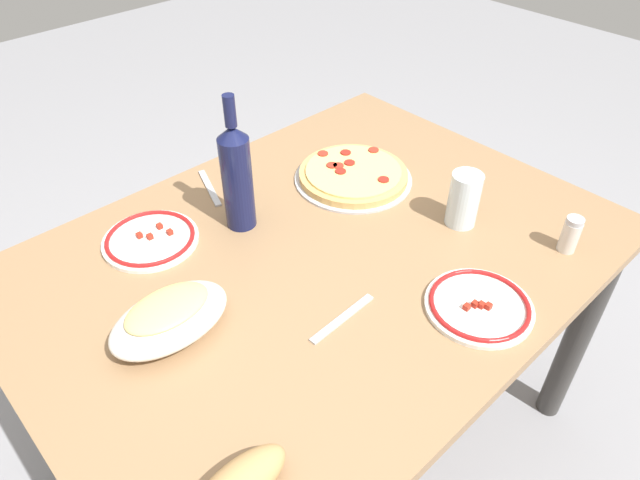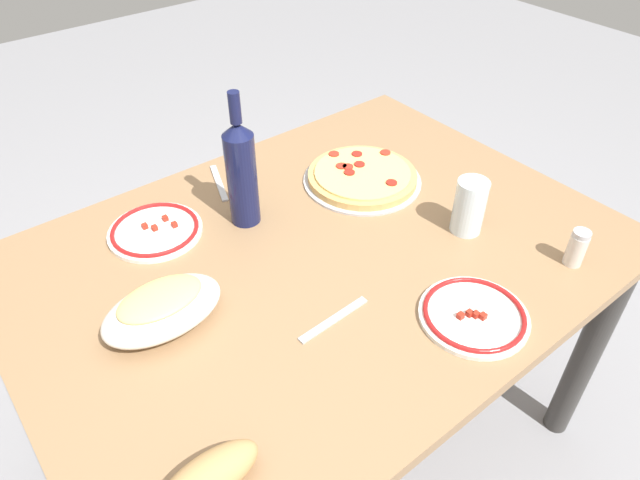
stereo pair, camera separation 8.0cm
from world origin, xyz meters
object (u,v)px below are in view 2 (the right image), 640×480
at_px(side_plate_near, 474,315).
at_px(water_glass, 469,206).
at_px(baked_pasta_dish, 162,307).
at_px(bread_loaf, 210,476).
at_px(spice_shaker, 577,248).
at_px(wine_bottle, 241,172).
at_px(dining_table, 320,287).
at_px(side_plate_far, 155,230).
at_px(pepperoni_pizza, 362,177).

bearing_deg(side_plate_near, water_glass, 43.90).
distance_m(baked_pasta_dish, side_plate_near, 0.61).
distance_m(water_glass, bread_loaf, 0.80).
distance_m(bread_loaf, spice_shaker, 0.88).
bearing_deg(bread_loaf, wine_bottle, 52.79).
relative_size(wine_bottle, spice_shaker, 3.77).
bearing_deg(dining_table, side_plate_near, -72.54).
xyz_separation_m(side_plate_far, bread_loaf, (-0.21, -0.61, 0.02)).
height_order(baked_pasta_dish, side_plate_far, baked_pasta_dish).
height_order(wine_bottle, bread_loaf, wine_bottle).
xyz_separation_m(wine_bottle, bread_loaf, (-0.40, -0.53, -0.10)).
bearing_deg(side_plate_far, water_glass, -37.27).
bearing_deg(dining_table, side_plate_far, 132.51).
relative_size(pepperoni_pizza, bread_loaf, 1.86).
bearing_deg(bread_loaf, dining_table, 35.03).
bearing_deg(wine_bottle, pepperoni_pizza, -8.60).
distance_m(side_plate_far, spice_shaker, 0.94).
distance_m(dining_table, pepperoni_pizza, 0.33).
bearing_deg(water_glass, wine_bottle, 137.37).
bearing_deg(water_glass, baked_pasta_dish, 165.94).
distance_m(side_plate_near, bread_loaf, 0.58).
relative_size(water_glass, spice_shaker, 1.53).
bearing_deg(baked_pasta_dish, spice_shaker, -26.94).
height_order(side_plate_near, bread_loaf, bread_loaf).
bearing_deg(dining_table, wine_bottle, 108.89).
xyz_separation_m(wine_bottle, water_glass, (0.38, -0.35, -0.07)).
height_order(wine_bottle, water_glass, wine_bottle).
xyz_separation_m(wine_bottle, side_plate_far, (-0.19, 0.09, -0.13)).
bearing_deg(spice_shaker, side_plate_near, 174.80).
distance_m(dining_table, water_glass, 0.39).
height_order(dining_table, wine_bottle, wine_bottle).
bearing_deg(spice_shaker, side_plate_far, 135.29).
bearing_deg(baked_pasta_dish, wine_bottle, 30.74).
bearing_deg(bread_loaf, spice_shaker, -3.06).
bearing_deg(wine_bottle, side_plate_near, -72.02).
relative_size(baked_pasta_dish, side_plate_near, 1.11).
xyz_separation_m(pepperoni_pizza, wine_bottle, (-0.33, 0.05, 0.12)).
relative_size(baked_pasta_dish, side_plate_far, 1.10).
bearing_deg(side_plate_near, pepperoni_pizza, 73.25).
bearing_deg(wine_bottle, side_plate_far, 155.92).
relative_size(dining_table, side_plate_near, 6.10).
distance_m(dining_table, wine_bottle, 0.33).
relative_size(baked_pasta_dish, bread_loaf, 1.44).
bearing_deg(side_plate_far, bread_loaf, -108.62).
distance_m(pepperoni_pizza, wine_bottle, 0.35).
distance_m(wine_bottle, side_plate_near, 0.59).
bearing_deg(pepperoni_pizza, spice_shaker, -74.41).
relative_size(pepperoni_pizza, spice_shaker, 3.54).
distance_m(wine_bottle, water_glass, 0.52).
relative_size(wine_bottle, water_glass, 2.46).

